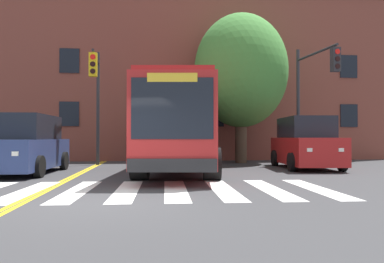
{
  "coord_description": "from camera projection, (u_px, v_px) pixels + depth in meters",
  "views": [
    {
      "loc": [
        1.15,
        -8.02,
        1.37
      ],
      "look_at": [
        2.67,
        6.44,
        1.6
      ],
      "focal_mm": 35.0,
      "sensor_mm": 36.0,
      "label": 1
    }
  ],
  "objects": [
    {
      "name": "ground_plane",
      "position": [
        97.0,
        203.0,
        7.83
      ],
      "size": [
        120.0,
        120.0,
        0.0
      ],
      "primitive_type": "plane",
      "color": "#38383A"
    },
    {
      "name": "crosswalk",
      "position": [
        102.0,
        191.0,
        9.58
      ],
      "size": [
        11.97,
        4.39,
        0.01
      ],
      "color": "white",
      "rests_on": "ground"
    },
    {
      "name": "lane_line_yellow_inner",
      "position": [
        107.0,
        159.0,
        23.34
      ],
      "size": [
        0.12,
        36.0,
        0.01
      ],
      "primitive_type": "cube",
      "color": "gold",
      "rests_on": "ground"
    },
    {
      "name": "lane_line_yellow_outer",
      "position": [
        110.0,
        159.0,
        23.36
      ],
      "size": [
        0.12,
        36.0,
        0.01
      ],
      "primitive_type": "cube",
      "color": "gold",
      "rests_on": "ground"
    },
    {
      "name": "city_bus",
      "position": [
        180.0,
        126.0,
        15.47
      ],
      "size": [
        3.68,
        11.45,
        3.34
      ],
      "color": "#B22323",
      "rests_on": "ground"
    },
    {
      "name": "car_navy_near_lane",
      "position": [
        26.0,
        146.0,
        14.2
      ],
      "size": [
        2.38,
        5.17,
        2.22
      ],
      "color": "navy",
      "rests_on": "ground"
    },
    {
      "name": "car_red_far_lane",
      "position": [
        305.0,
        144.0,
        16.53
      ],
      "size": [
        2.59,
        4.91,
        2.27
      ],
      "color": "#AD1E1E",
      "rests_on": "ground"
    },
    {
      "name": "traffic_light_near_corner",
      "position": [
        312.0,
        85.0,
        17.1
      ],
      "size": [
        0.62,
        3.35,
        5.69
      ],
      "color": "#28282D",
      "rests_on": "ground"
    },
    {
      "name": "traffic_light_overhead",
      "position": [
        96.0,
        88.0,
        17.39
      ],
      "size": [
        0.46,
        3.12,
        5.61
      ],
      "color": "#28282D",
      "rests_on": "ground"
    },
    {
      "name": "street_tree_curbside_large",
      "position": [
        241.0,
        71.0,
        20.27
      ],
      "size": [
        6.01,
        5.97,
        8.07
      ],
      "color": "#4C3D2D",
      "rests_on": "ground"
    },
    {
      "name": "building_facade",
      "position": [
        145.0,
        77.0,
        25.06
      ],
      "size": [
        31.41,
        6.8,
        10.85
      ],
      "color": "brown",
      "rests_on": "ground"
    }
  ]
}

